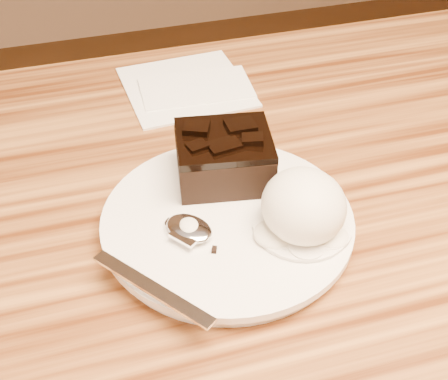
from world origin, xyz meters
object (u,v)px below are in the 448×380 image
object	(u,v)px
brownie	(224,160)
ice_cream_scoop	(304,206)
spoon	(189,230)
napkin	(186,86)
plate	(227,224)

from	to	relation	value
brownie	ice_cream_scoop	bearing A→B (deg)	-62.89
brownie	ice_cream_scoop	size ratio (longest dim) A/B	1.13
spoon	napkin	distance (m)	0.26
brownie	spoon	world-z (taller)	brownie
napkin	ice_cream_scoop	bearing A→B (deg)	-83.14
plate	napkin	bearing A→B (deg)	84.74
ice_cream_scoop	spoon	xyz separation A→B (m)	(-0.09, 0.02, -0.02)
napkin	brownie	bearing A→B (deg)	-92.94
plate	spoon	bearing A→B (deg)	-162.54
plate	ice_cream_scoop	bearing A→B (deg)	-29.24
brownie	napkin	xyz separation A→B (m)	(0.01, 0.19, -0.03)
brownie	ice_cream_scoop	distance (m)	0.10
brownie	napkin	distance (m)	0.20
plate	ice_cream_scoop	xyz separation A→B (m)	(0.06, -0.03, 0.03)
spoon	napkin	world-z (taller)	spoon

